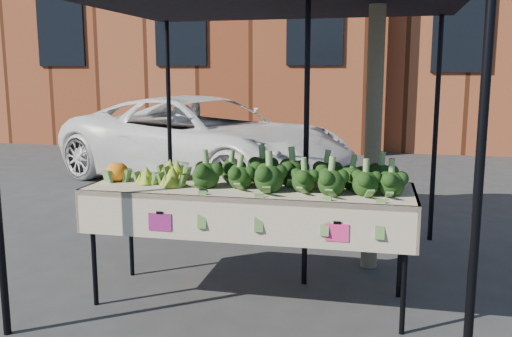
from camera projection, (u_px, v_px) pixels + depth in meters
name	position (u px, v px, depth m)	size (l,w,h in m)	color
ground	(237.00, 298.00, 4.31)	(90.00, 90.00, 0.00)	#2C2C2F
table	(250.00, 244.00, 4.19)	(2.42, 0.86, 0.90)	#C4B49D
canopy	(266.00, 117.00, 4.54)	(3.16, 3.16, 2.74)	black
broccoli_heap	(298.00, 171.00, 4.03)	(1.54, 0.57, 0.25)	black
romanesco_cluster	(168.00, 169.00, 4.28)	(0.43, 0.57, 0.20)	#97AA2B
cauliflower_pair	(117.00, 170.00, 4.29)	(0.20, 0.20, 0.18)	orange
vehicle	(201.00, 24.00, 8.47)	(2.28, 1.37, 4.95)	white
street_tree	(377.00, 31.00, 4.68)	(2.11, 2.11, 4.16)	#1E4C14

